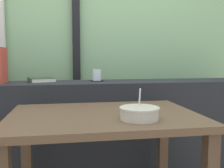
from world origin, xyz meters
name	(u,v)px	position (x,y,z in m)	size (l,w,h in m)	color
outdoor_backdrop	(86,15)	(0.00, 1.10, 1.40)	(4.80, 0.08, 2.80)	#8EBC89
window_divider_post	(76,24)	(-0.10, 1.03, 1.30)	(0.07, 0.05, 2.60)	black
dark_console_ledge	(93,132)	(0.00, 0.55, 0.40)	(2.80, 0.37, 0.80)	#23262B
breakfast_table	(104,134)	(0.00, -0.10, 0.58)	(1.00, 0.70, 0.69)	brown
coaster_square	(97,81)	(0.04, 0.61, 0.81)	(0.10, 0.10, 0.01)	black
juice_glass	(97,75)	(0.04, 0.61, 0.85)	(0.07, 0.07, 0.09)	white
closed_book	(41,80)	(-0.38, 0.59, 0.82)	(0.23, 0.21, 0.03)	#334233
soup_bowl	(139,113)	(0.15, -0.26, 0.72)	(0.19, 0.19, 0.15)	beige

